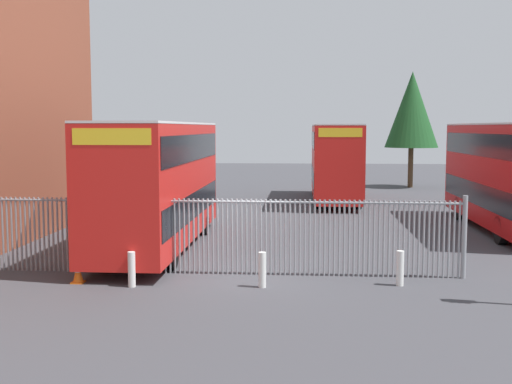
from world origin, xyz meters
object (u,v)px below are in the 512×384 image
(double_decker_bus_near_gate, at_px, (159,180))
(double_decker_bus_behind_fence_right, at_px, (335,159))
(bollard_center_front, at_px, (262,270))
(bollard_near_right, at_px, (400,268))
(traffic_cone_by_gate, at_px, (78,273))
(bollard_near_left, at_px, (132,269))
(double_decker_bus_behind_fence_left, at_px, (506,172))

(double_decker_bus_near_gate, height_order, double_decker_bus_behind_fence_right, same)
(double_decker_bus_near_gate, xyz_separation_m, bollard_center_front, (3.98, -5.30, -1.95))
(double_decker_bus_behind_fence_right, xyz_separation_m, bollard_near_right, (0.85, -19.78, -1.95))
(traffic_cone_by_gate, bearing_deg, bollard_near_left, -11.24)
(double_decker_bus_behind_fence_left, xyz_separation_m, bollard_center_front, (-9.36, -10.32, -1.95))
(double_decker_bus_behind_fence_left, relative_size, bollard_center_front, 11.38)
(double_decker_bus_behind_fence_right, relative_size, bollard_near_right, 11.38)
(double_decker_bus_near_gate, bearing_deg, traffic_cone_by_gate, -101.81)
(bollard_near_left, distance_m, bollard_near_right, 7.19)
(double_decker_bus_behind_fence_left, height_order, bollard_center_front, double_decker_bus_behind_fence_left)
(bollard_near_right, xyz_separation_m, traffic_cone_by_gate, (-8.74, -0.36, -0.19))
(double_decker_bus_near_gate, xyz_separation_m, double_decker_bus_behind_fence_left, (13.34, 5.02, 0.00))
(double_decker_bus_behind_fence_right, distance_m, traffic_cone_by_gate, 21.74)
(double_decker_bus_behind_fence_left, bearing_deg, double_decker_bus_behind_fence_right, 123.34)
(double_decker_bus_near_gate, xyz_separation_m, double_decker_bus_behind_fence_right, (6.81, 14.95, 0.00))
(bollard_near_right, bearing_deg, bollard_center_front, -172.75)
(bollard_center_front, distance_m, traffic_cone_by_gate, 5.07)
(bollard_center_front, bearing_deg, double_decker_bus_near_gate, 126.89)
(double_decker_bus_behind_fence_left, distance_m, traffic_cone_by_gate, 17.80)
(bollard_near_left, xyz_separation_m, bollard_near_right, (7.16, 0.68, 0.00))
(double_decker_bus_near_gate, bearing_deg, bollard_near_right, -32.25)
(traffic_cone_by_gate, bearing_deg, bollard_near_right, 2.36)
(bollard_near_left, bearing_deg, bollard_near_right, 5.40)
(bollard_near_left, bearing_deg, double_decker_bus_near_gate, 95.20)
(bollard_near_left, relative_size, traffic_cone_by_gate, 1.61)
(double_decker_bus_near_gate, xyz_separation_m, bollard_near_left, (0.50, -5.51, -1.95))
(bollard_center_front, relative_size, bollard_near_right, 1.00)
(bollard_near_right, bearing_deg, traffic_cone_by_gate, -177.64)
(double_decker_bus_behind_fence_left, bearing_deg, double_decker_bus_near_gate, -159.39)
(bollard_near_right, bearing_deg, double_decker_bus_behind_fence_right, 92.45)
(double_decker_bus_near_gate, height_order, bollard_center_front, double_decker_bus_near_gate)
(double_decker_bus_behind_fence_right, height_order, bollard_near_right, double_decker_bus_behind_fence_right)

